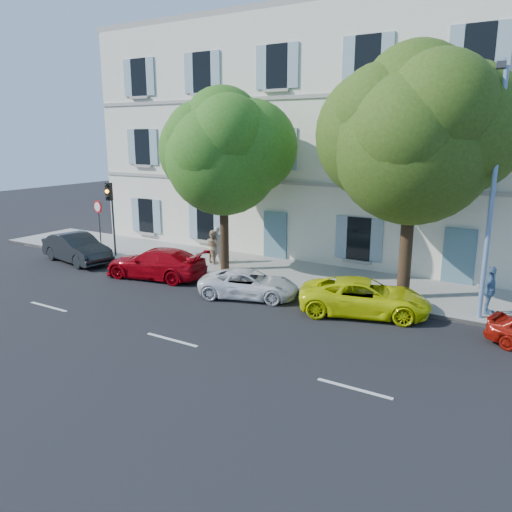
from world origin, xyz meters
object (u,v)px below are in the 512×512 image
Objects in this scene: traffic_light at (110,203)px; car_dark_sedan at (77,248)px; car_yellow_supercar at (364,297)px; pedestrian_c at (490,290)px; car_red_coupe at (156,263)px; tree_right at (413,145)px; pedestrian_b at (213,247)px; tree_left at (223,158)px; car_white_coupe at (249,284)px; pedestrian_a at (217,245)px; street_lamp at (493,181)px; road_sign at (99,216)px.

car_dark_sedan is at bearing -124.78° from traffic_light.
pedestrian_c reaches higher than car_yellow_supercar.
tree_right is at bearing 93.86° from car_red_coupe.
car_dark_sedan is 6.98m from pedestrian_b.
pedestrian_c reaches higher than car_red_coupe.
tree_left is (2.13, 2.34, 4.60)m from car_red_coupe.
car_dark_sedan is 1.16× the size of traffic_light.
car_red_coupe reaches higher than car_white_coupe.
traffic_light is at bearing 67.28° from car_yellow_supercar.
tree_left is at bearing 137.90° from pedestrian_a.
pedestrian_b is at bearing 50.85° from pedestrian_a.
pedestrian_b reaches higher than car_red_coupe.
pedestrian_c is at bearing -165.87° from pedestrian_b.
car_white_coupe is 2.18× the size of pedestrian_a.
car_white_coupe is at bearing -81.26° from car_dark_sedan.
car_yellow_supercar is at bearing -5.10° from traffic_light.
street_lamp is at bearing 170.03° from pedestrian_a.
car_red_coupe is 1.23× the size of traffic_light.
pedestrian_a is 0.23m from pedestrian_b.
tree_left reaches higher than road_sign.
car_red_coupe is at bearing -166.49° from tree_right.
car_white_coupe is 1.03× the size of traffic_light.
road_sign is at bearing 7.30° from car_dark_sedan.
pedestrian_b is (0.95, 3.05, 0.29)m from car_red_coupe.
street_lamp is (8.19, 1.68, 4.28)m from car_white_coupe.
street_lamp reaches higher than pedestrian_a.
road_sign is (-5.29, 1.58, 1.51)m from car_red_coupe.
pedestrian_c is at bearing -91.74° from car_white_coupe.
traffic_light is 2.12× the size of pedestrian_a.
car_dark_sedan reaches higher than car_yellow_supercar.
tree_left is at bearing 88.16° from pedestrian_c.
car_yellow_supercar is 4.30m from pedestrian_c.
road_sign is 0.34× the size of street_lamp.
tree_left is at bearing 57.26° from car_yellow_supercar.
tree_right is 10.66m from pedestrian_b.
pedestrian_a is at bearing 151.82° from car_red_coupe.
street_lamp is at bearing -0.28° from traffic_light.
car_white_coupe is at bearing 104.78° from pedestrian_c.
traffic_light is 5.96m from pedestrian_a.
car_red_coupe is 3.21m from pedestrian_b.
road_sign is at bearing -176.65° from tree_right.
car_dark_sedan is 5.37m from car_red_coupe.
traffic_light is 0.46× the size of street_lamp.
traffic_light is at bearing 179.72° from street_lamp.
street_lamp is (3.65, 1.16, 4.18)m from car_yellow_supercar.
car_yellow_supercar is 9.06m from pedestrian_b.
road_sign is at bearing 179.71° from street_lamp.
pedestrian_c is at bearing -5.57° from tree_right.
pedestrian_a reaches higher than pedestrian_c.
traffic_light is at bearing -176.40° from tree_right.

